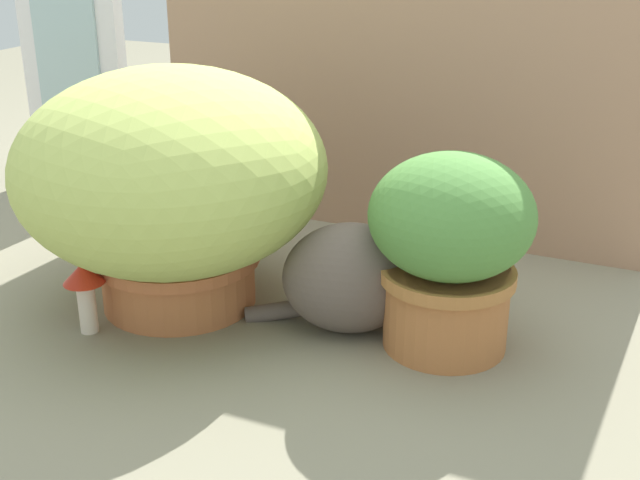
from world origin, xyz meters
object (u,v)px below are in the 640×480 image
leafy_planter (450,245)px  cat (359,272)px  grass_planter (173,178)px  mushroom_ornament_pink (184,273)px  mushroom_ornament_red (85,284)px

leafy_planter → cat: 0.19m
leafy_planter → cat: bearing=-176.6°
grass_planter → mushroom_ornament_pink: (0.07, -0.09, -0.16)m
leafy_planter → mushroom_ornament_pink: size_ratio=2.32×
cat → mushroom_ornament_red: size_ratio=2.67×
cat → mushroom_ornament_red: (-0.47, -0.22, -0.02)m
mushroom_ornament_red → grass_planter: bearing=64.1°
leafy_planter → mushroom_ornament_red: bearing=-160.2°
leafy_planter → mushroom_ornament_pink: bearing=-164.0°
grass_planter → cat: 0.41m
grass_planter → leafy_planter: 0.56m
mushroom_ornament_pink → mushroom_ornament_red: bearing=-150.2°
leafy_planter → mushroom_ornament_red: leafy_planter is taller
grass_planter → cat: size_ratio=1.58×
grass_planter → mushroom_ornament_red: 0.27m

